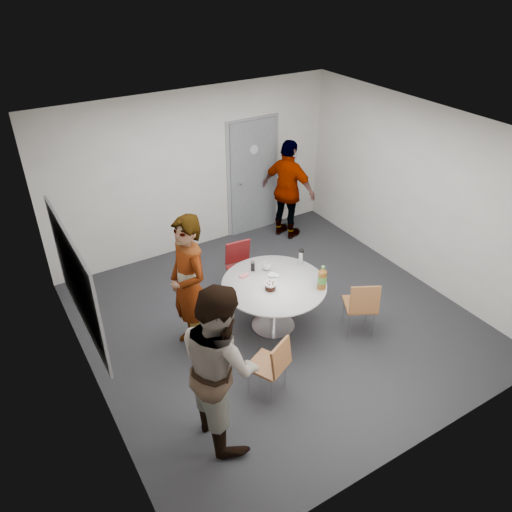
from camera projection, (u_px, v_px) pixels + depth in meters
floor at (276, 320)px, 7.04m from camera, size 5.00×5.00×0.00m
ceiling at (281, 134)px, 5.61m from camera, size 5.00×5.00×0.00m
wall_back at (194, 172)px, 8.14m from camera, size 5.00×0.00×5.00m
wall_left at (80, 299)px, 5.23m from camera, size 0.00×5.00×5.00m
wall_right at (419, 194)px, 7.42m from camera, size 0.00×5.00×5.00m
wall_front at (430, 355)px, 4.51m from camera, size 5.00×0.00×5.00m
door at (253, 177)px, 8.78m from camera, size 1.02×0.17×2.12m
whiteboard at (77, 281)px, 5.34m from camera, size 0.04×1.90×1.25m
table at (277, 289)px, 6.61m from camera, size 1.39×1.39×1.06m
chair_near_left at (273, 363)px, 5.64m from camera, size 0.52×0.54×0.81m
chair_near_right at (362, 304)px, 6.53m from camera, size 0.55×0.57×0.85m
chair_far at (241, 263)px, 7.36m from camera, size 0.44×0.47×0.84m
person_main at (189, 287)px, 6.10m from camera, size 0.51×0.73×1.90m
person_left at (220, 364)px, 4.98m from camera, size 0.75×0.94×1.90m
person_right at (288, 190)px, 8.64m from camera, size 0.80×1.13×1.78m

